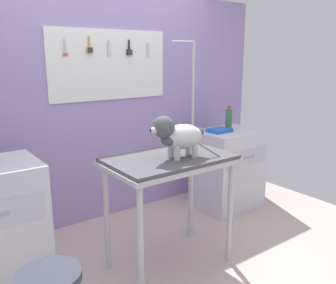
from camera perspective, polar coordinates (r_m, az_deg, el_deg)
ground at (r=3.10m, az=2.14°, el=-19.53°), size 4.40×4.00×0.04m
rear_wall_panel at (r=3.72m, az=-10.11°, el=5.44°), size 4.00×0.11×2.30m
grooming_table at (r=2.79m, az=0.22°, el=-4.30°), size 0.97×0.62×0.92m
grooming_arm at (r=3.33m, az=3.73°, el=-0.90°), size 0.30×0.11×1.79m
dog at (r=2.68m, az=1.42°, el=1.09°), size 0.46×0.25×0.33m
cabinet_right at (r=4.08m, az=9.48°, el=-4.25°), size 0.68×0.54×0.87m
soda_bottle at (r=4.01m, az=9.57°, el=3.65°), size 0.07×0.07×0.26m
supply_tray at (r=3.88m, az=8.09°, el=1.84°), size 0.24×0.18×0.04m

